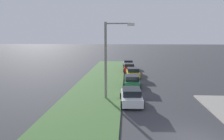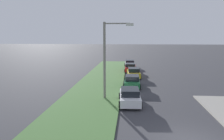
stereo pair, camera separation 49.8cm
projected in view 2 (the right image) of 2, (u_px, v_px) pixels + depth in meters
The scene contains 7 objects.
grass_median at pixel (93, 94), 23.46m from camera, with size 60.00×6.00×0.12m, color #477238.
parked_car_white at pixel (130, 96), 20.20m from camera, with size 4.38×2.18×1.47m.
parked_car_green at pixel (132, 81), 26.87m from camera, with size 4.32×2.05×1.47m.
parked_car_yellow at pixel (134, 73), 33.02m from camera, with size 4.40×2.21×1.47m.
parked_car_red at pixel (130, 68), 38.30m from camera, with size 4.32×2.06×1.47m.
parked_car_silver at pixel (130, 64), 43.72m from camera, with size 4.38×2.17×1.47m.
streetlight at pixel (108, 55), 21.24m from camera, with size 0.36×2.87×7.50m.
Camera 2 is at (-12.53, 3.54, 6.21)m, focal length 35.38 mm.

